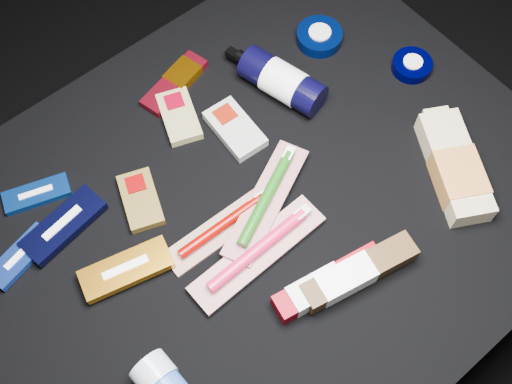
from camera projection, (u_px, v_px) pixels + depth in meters
ground at (254, 287)px, 1.37m from camera, size 3.00×3.00×0.00m
cloth_table at (253, 253)px, 1.19m from camera, size 0.98×0.78×0.40m
luna_bar_0 at (37, 194)px, 1.02m from camera, size 0.11×0.07×0.01m
luna_bar_1 at (21, 256)px, 0.97m from camera, size 0.11×0.06×0.01m
luna_bar_2 at (63, 225)px, 0.99m from camera, size 0.14×0.07×0.02m
luna_bar_3 at (126, 269)px, 0.95m from camera, size 0.14×0.08×0.02m
clif_bar_0 at (140, 198)px, 1.01m from camera, size 0.09×0.11×0.02m
clif_bar_1 at (233, 127)px, 1.07m from camera, size 0.07×0.11×0.02m
clif_bar_2 at (178, 114)px, 1.08m from camera, size 0.09×0.11×0.02m
power_bar at (177, 80)px, 1.12m from camera, size 0.14×0.07×0.02m
lotion_bottle at (282, 81)px, 1.09m from camera, size 0.09×0.20×0.06m
cream_tin_upper at (319, 37)px, 1.15m from camera, size 0.08×0.08×0.03m
cream_tin_lower at (412, 65)px, 1.13m from camera, size 0.07×0.07×0.02m
bodywash_bottle at (455, 168)px, 1.02m from camera, size 0.15×0.20×0.04m
toothbrush_pack_0 at (224, 226)px, 0.99m from camera, size 0.20×0.05×0.02m
toothbrush_pack_1 at (259, 250)px, 0.96m from camera, size 0.24×0.06×0.03m
toothbrush_pack_2 at (267, 198)px, 1.00m from camera, size 0.22×0.14×0.02m
toothpaste_carton_red at (324, 285)px, 0.94m from camera, size 0.18×0.07×0.03m
toothpaste_carton_green at (354, 274)px, 0.94m from camera, size 0.19×0.08×0.04m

